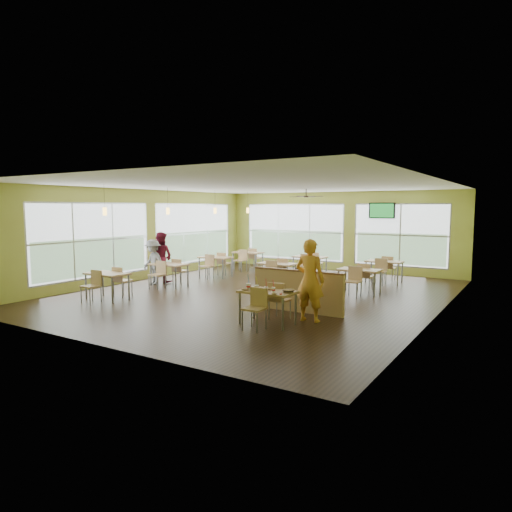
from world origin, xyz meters
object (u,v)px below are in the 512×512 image
Objects in this scene: main_table at (268,296)px; half_wall_divider at (298,291)px; man_plaid at (310,280)px; food_basket at (288,291)px.

half_wall_divider reaches higher than main_table.
man_plaid is 7.02× the size of food_basket.
food_basket is (-0.18, -0.68, -0.15)m from man_plaid.
main_table is 0.81× the size of man_plaid.
half_wall_divider is 9.02× the size of food_basket.
main_table is 0.63× the size of half_wall_divider.
man_plaid is at bearing 48.37° from main_table.
man_plaid reaches higher than food_basket.
main_table is 0.51m from food_basket.
main_table is 1.45m from half_wall_divider.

